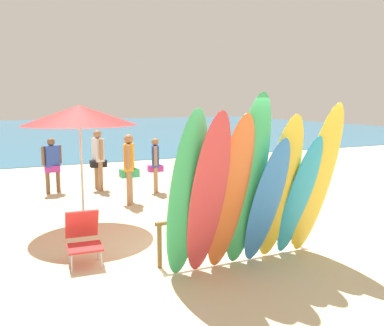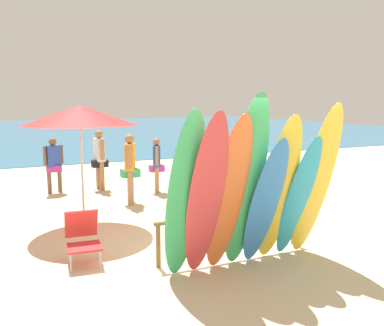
% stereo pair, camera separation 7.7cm
% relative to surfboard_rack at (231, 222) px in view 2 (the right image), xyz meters
% --- Properties ---
extents(ground, '(60.00, 60.00, 0.00)m').
position_rel_surfboard_rack_xyz_m(ground, '(0.00, 14.00, -0.54)').
color(ground, beige).
extents(ocean_water, '(60.00, 40.00, 0.02)m').
position_rel_surfboard_rack_xyz_m(ocean_water, '(0.00, 30.67, -0.53)').
color(ocean_water, teal).
rests_on(ocean_water, ground).
extents(surfboard_rack, '(2.59, 0.07, 0.70)m').
position_rel_surfboard_rack_xyz_m(surfboard_rack, '(0.00, 0.00, 0.00)').
color(surfboard_rack, brown).
rests_on(surfboard_rack, ground).
extents(surfboard_green_0, '(0.54, 0.76, 2.39)m').
position_rel_surfboard_rack_xyz_m(surfboard_green_0, '(-1.09, -0.65, 0.65)').
color(surfboard_green_0, '#38B266').
rests_on(surfboard_green_0, ground).
extents(surfboard_red_1, '(0.54, 0.93, 2.36)m').
position_rel_surfboard_rack_xyz_m(surfboard_red_1, '(-0.81, -0.73, 0.64)').
color(surfboard_red_1, '#D13D42').
rests_on(surfboard_red_1, ground).
extents(surfboard_orange_2, '(0.63, 0.87, 2.32)m').
position_rel_surfboard_rack_xyz_m(surfboard_orange_2, '(-0.44, -0.67, 0.62)').
color(surfboard_orange_2, orange).
rests_on(surfboard_orange_2, ground).
extents(surfboard_green_3, '(0.60, 0.89, 2.59)m').
position_rel_surfboard_rack_xyz_m(surfboard_green_3, '(-0.16, -0.67, 0.75)').
color(surfboard_green_3, '#38B266').
rests_on(surfboard_green_3, ground).
extents(surfboard_blue_4, '(0.56, 0.85, 1.99)m').
position_rel_surfboard_rack_xyz_m(surfboard_blue_4, '(0.16, -0.68, 0.45)').
color(surfboard_blue_4, '#337AD1').
rests_on(surfboard_blue_4, ground).
extents(surfboard_yellow_5, '(0.61, 0.87, 2.30)m').
position_rel_surfboard_rack_xyz_m(surfboard_yellow_5, '(0.43, -0.63, 0.61)').
color(surfboard_yellow_5, yellow).
rests_on(surfboard_yellow_5, ground).
extents(surfboard_teal_6, '(0.50, 0.85, 1.99)m').
position_rel_surfboard_rack_xyz_m(surfboard_teal_6, '(0.80, -0.63, 0.45)').
color(surfboard_teal_6, '#289EC6').
rests_on(surfboard_teal_6, ground).
extents(surfboard_yellow_7, '(0.57, 0.90, 2.45)m').
position_rel_surfboard_rack_xyz_m(surfboard_yellow_7, '(1.08, -0.68, 0.69)').
color(surfboard_yellow_7, yellow).
rests_on(surfboard_yellow_7, ground).
extents(beachgoer_photographing, '(0.44, 0.60, 1.68)m').
position_rel_surfboard_rack_xyz_m(beachgoer_photographing, '(-0.56, 3.91, 0.43)').
color(beachgoer_photographing, '#9E704C').
rests_on(beachgoer_photographing, ground).
extents(beachgoer_near_rack, '(0.43, 0.63, 1.67)m').
position_rel_surfboard_rack_xyz_m(beachgoer_near_rack, '(-0.92, 5.75, 0.42)').
color(beachgoer_near_rack, '#9E704C').
rests_on(beachgoer_near_rack, ground).
extents(beachgoer_strolling, '(0.53, 0.31, 1.49)m').
position_rel_surfboard_rack_xyz_m(beachgoer_strolling, '(-2.12, 5.88, 0.32)').
color(beachgoer_strolling, brown).
rests_on(beachgoer_strolling, ground).
extents(beachgoer_by_water, '(0.38, 0.54, 1.48)m').
position_rel_surfboard_rack_xyz_m(beachgoer_by_water, '(0.42, 4.80, 0.31)').
color(beachgoer_by_water, '#9E704C').
rests_on(beachgoer_by_water, ground).
extents(beach_chair_red, '(0.55, 0.76, 0.80)m').
position_rel_surfboard_rack_xyz_m(beach_chair_red, '(-2.22, 0.70, -0.12)').
color(beach_chair_red, '#B7B7BC').
rests_on(beach_chair_red, ground).
extents(beach_umbrella, '(2.16, 2.16, 2.38)m').
position_rel_surfboard_rack_xyz_m(beach_umbrella, '(-1.90, 2.52, 1.65)').
color(beach_umbrella, silver).
rests_on(beach_umbrella, ground).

